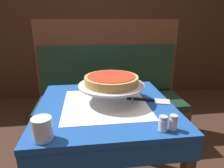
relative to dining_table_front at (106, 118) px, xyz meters
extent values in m
cube|color=#194799|center=(0.00, 0.00, 0.08)|extent=(0.78, 0.78, 0.03)
cube|color=white|center=(0.00, 0.00, 0.09)|extent=(0.48, 0.48, 0.00)
cube|color=#194799|center=(0.00, 0.00, 0.01)|extent=(0.77, 0.77, 0.10)
cube|color=#4C331E|center=(-0.35, 0.35, -0.29)|extent=(0.05, 0.05, 0.70)
cube|color=#4C331E|center=(0.35, 0.35, -0.29)|extent=(0.05, 0.05, 0.70)
cube|color=red|center=(0.26, 1.53, 0.07)|extent=(0.69, 0.69, 0.03)
cube|color=white|center=(0.26, 1.53, 0.09)|extent=(0.43, 0.43, 0.00)
cube|color=red|center=(0.26, 1.53, 0.01)|extent=(0.69, 0.69, 0.10)
cube|color=#4C331E|center=(-0.06, 1.22, -0.29)|extent=(0.05, 0.05, 0.69)
cube|color=#4C331E|center=(0.57, 1.22, -0.29)|extent=(0.05, 0.05, 0.69)
cube|color=#4C331E|center=(-0.06, 1.84, -0.29)|extent=(0.05, 0.05, 0.69)
cube|color=#4C331E|center=(0.57, 1.84, -0.29)|extent=(0.05, 0.05, 0.69)
cube|color=brown|center=(0.13, 0.72, -0.44)|extent=(1.42, 0.52, 0.39)
cube|color=#193323|center=(0.13, 0.72, -0.22)|extent=(1.40, 0.51, 0.06)
cube|color=brown|center=(0.13, 0.95, 0.19)|extent=(1.42, 0.06, 0.75)
cube|color=#193323|center=(0.13, 0.91, 0.08)|extent=(1.37, 0.02, 0.48)
cube|color=#3D2319|center=(0.00, 2.06, 0.56)|extent=(6.00, 0.04, 2.40)
cylinder|color=#ADADB2|center=(0.04, 0.18, 0.14)|extent=(0.01, 0.01, 0.09)
cylinder|color=#ADADB2|center=(-0.07, -0.02, 0.14)|extent=(0.01, 0.01, 0.09)
cylinder|color=#ADADB2|center=(0.16, -0.02, 0.14)|extent=(0.01, 0.01, 0.09)
cylinder|color=#ADADB2|center=(0.04, 0.04, 0.18)|extent=(0.27, 0.27, 0.01)
cylinder|color=silver|center=(0.04, 0.04, 0.18)|extent=(0.38, 0.38, 0.01)
cylinder|color=silver|center=(0.04, 0.04, 0.19)|extent=(0.39, 0.39, 0.01)
cylinder|color=tan|center=(0.04, 0.04, 0.22)|extent=(0.32, 0.32, 0.05)
cylinder|color=red|center=(0.04, 0.04, 0.25)|extent=(0.28, 0.28, 0.01)
cube|color=#BCBCC1|center=(0.34, -0.02, 0.09)|extent=(0.11, 0.10, 0.00)
cube|color=black|center=(0.22, 0.02, 0.10)|extent=(0.16, 0.07, 0.01)
cylinder|color=silver|center=(-0.29, -0.33, 0.14)|extent=(0.08, 0.08, 0.10)
cylinder|color=silver|center=(0.22, -0.33, 0.12)|extent=(0.04, 0.04, 0.05)
cylinder|color=#B7B7BC|center=(0.22, -0.33, 0.15)|extent=(0.04, 0.04, 0.02)
cylinder|color=silver|center=(0.27, -0.33, 0.12)|extent=(0.04, 0.04, 0.06)
cylinder|color=#B7B7BC|center=(0.27, -0.33, 0.16)|extent=(0.04, 0.04, 0.02)
cube|color=black|center=(0.26, 1.58, 0.10)|extent=(0.13, 0.13, 0.03)
cylinder|color=black|center=(0.26, 1.58, 0.18)|extent=(0.01, 0.01, 0.12)
cylinder|color=gold|center=(0.26, 1.62, 0.16)|extent=(0.04, 0.04, 0.09)
cylinder|color=#99194C|center=(0.26, 1.54, 0.16)|extent=(0.04, 0.04, 0.09)
camera|label=1|loc=(-0.10, -1.07, 0.57)|focal=32.00mm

